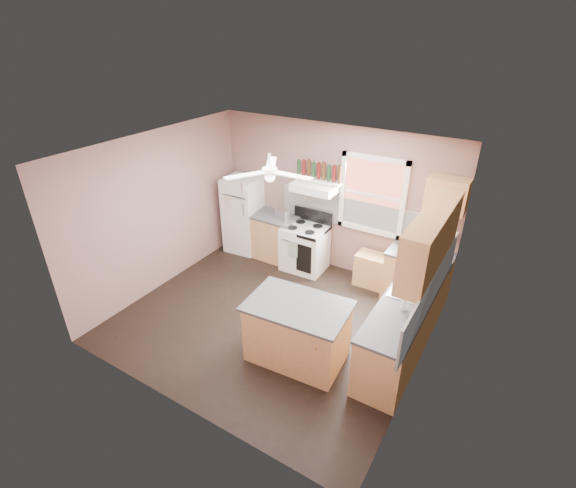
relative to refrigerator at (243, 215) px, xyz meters
The scene contains 32 objects.
floor 2.55m from the refrigerator, 42.97° to the right, with size 4.50×4.50×0.00m, color black.
ceiling 3.11m from the refrigerator, 42.97° to the right, with size 4.50×4.50×0.00m, color white.
wall_back 1.91m from the refrigerator, 11.58° to the left, with size 4.50×0.05×2.70m, color #805E57.
wall_right 4.42m from the refrigerator, 22.25° to the right, with size 0.05×4.00×2.70m, color #805E57.
wall_left 1.83m from the refrigerator, 106.54° to the right, with size 0.05×4.00×2.70m, color #805E57.
backsplash_back 2.29m from the refrigerator, ahead, with size 2.90×0.03×0.55m, color white.
backsplash_right 4.26m from the refrigerator, 18.70° to the right, with size 0.03×2.60×0.55m, color white.
window_view 2.68m from the refrigerator, ahead, with size 1.00×0.02×1.20m, color brown.
window_frame 2.68m from the refrigerator, ahead, with size 1.16×0.07×1.36m, color white.
refrigerator is the anchor object (origin of this frame).
base_cabinet_left 0.80m from the refrigerator, ahead, with size 0.90×0.60×0.86m, color #B1814A.
counter_left 0.73m from the refrigerator, ahead, with size 0.92×0.62×0.04m, color #414143.
toaster 0.96m from the refrigerator, ahead, with size 0.28×0.16×0.18m, color silver.
stove 1.48m from the refrigerator, ahead, with size 0.78×0.64×0.86m, color white.
range_hood 1.77m from the refrigerator, ahead, with size 0.78×0.50×0.14m, color white.
bottle_shelf 1.83m from the refrigerator, ahead, with size 0.90×0.26×0.03m, color white.
cart 2.78m from the refrigerator, ahead, with size 0.56×0.37×0.56m, color #B1814A.
base_cabinet_corner 3.55m from the refrigerator, ahead, with size 1.00×0.60×0.86m, color #B1814A.
base_cabinet_right 3.99m from the refrigerator, 20.02° to the right, with size 0.60×2.20×0.86m, color #B1814A.
counter_corner 3.53m from the refrigerator, ahead, with size 1.02×0.62×0.04m, color #414143.
counter_right 3.96m from the refrigerator, 20.07° to the right, with size 0.62×2.22×0.04m, color #414143.
sink 3.90m from the refrigerator, 17.31° to the right, with size 0.55×0.45×0.03m, color silver.
faucet 4.06m from the refrigerator, 16.64° to the right, with size 0.03×0.03×0.14m, color silver.
upper_cabinet_right 4.16m from the refrigerator, 16.72° to the right, with size 0.33×1.80×0.76m, color #B1814A.
upper_cabinet_corner 3.90m from the refrigerator, ahead, with size 0.60×0.33×0.52m, color #B1814A.
paper_towel 3.89m from the refrigerator, ahead, with size 0.12×0.12×0.26m, color white.
island 3.36m from the refrigerator, 40.72° to the right, with size 1.28×0.81×0.86m, color #B1814A.
island_top 3.34m from the refrigerator, 40.72° to the right, with size 1.35×0.88×0.04m, color #414143.
ceiling_fan_hub 2.96m from the refrigerator, 42.97° to the right, with size 0.20×0.20×0.08m, color white.
soap_bottle 4.07m from the refrigerator, 22.47° to the right, with size 0.10×0.10×0.25m, color silver.
red_caddy 3.85m from the refrigerator, 11.63° to the right, with size 0.18×0.12×0.10m, color #AD170E.
wine_bottles 1.93m from the refrigerator, ahead, with size 0.86×0.06×0.31m.
Camera 1 is at (2.95, -4.38, 4.20)m, focal length 26.00 mm.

